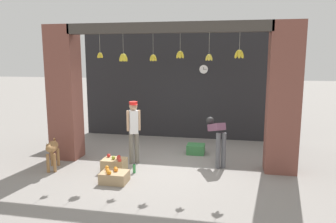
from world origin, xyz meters
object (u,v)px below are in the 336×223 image
object	(u,v)px
shopkeeper	(134,128)
fruit_crate_apples	(114,164)
produce_box_green	(196,149)
wall_clock	(204,69)
worker_stooping	(217,135)
fruit_crate_oranges	(114,177)
dog	(52,149)
water_bottle	(134,169)

from	to	relation	value
shopkeeper	fruit_crate_apples	world-z (taller)	shopkeeper
shopkeeper	produce_box_green	bearing A→B (deg)	-168.81
shopkeeper	wall_clock	size ratio (longest dim) A/B	5.47
worker_stooping	fruit_crate_oranges	size ratio (longest dim) A/B	2.00
shopkeeper	dog	bearing A→B (deg)	-2.08
worker_stooping	wall_clock	world-z (taller)	wall_clock
dog	wall_clock	bearing A→B (deg)	118.72
water_bottle	shopkeeper	bearing A→B (deg)	107.12
worker_stooping	fruit_crate_apples	distance (m)	2.53
fruit_crate_apples	water_bottle	size ratio (longest dim) A/B	2.39
worker_stooping	wall_clock	distance (m)	2.97
fruit_crate_apples	water_bottle	distance (m)	0.50
produce_box_green	water_bottle	bearing A→B (deg)	-124.47
shopkeeper	worker_stooping	bearing A→B (deg)	161.03
shopkeeper	produce_box_green	distance (m)	1.94
fruit_crate_apples	wall_clock	distance (m)	4.34
produce_box_green	wall_clock	xyz separation A→B (m)	(0.03, 1.68, 2.09)
fruit_crate_oranges	wall_clock	distance (m)	4.81
shopkeeper	fruit_crate_oranges	distance (m)	1.50
fruit_crate_apples	produce_box_green	bearing A→B (deg)	45.30
produce_box_green	water_bottle	xyz separation A→B (m)	(-1.21, -1.76, -0.03)
fruit_crate_oranges	produce_box_green	xyz separation A→B (m)	(1.45, 2.38, 0.00)
fruit_crate_oranges	produce_box_green	size ratio (longest dim) A/B	1.18
dog	fruit_crate_apples	distance (m)	1.50
dog	worker_stooping	xyz separation A→B (m)	(3.75, 1.07, 0.25)
wall_clock	dog	bearing A→B (deg)	-131.54
wall_clock	produce_box_green	bearing A→B (deg)	-90.87
worker_stooping	water_bottle	world-z (taller)	worker_stooping
produce_box_green	fruit_crate_oranges	bearing A→B (deg)	-121.35
dog	produce_box_green	world-z (taller)	dog
water_bottle	wall_clock	world-z (taller)	wall_clock
dog	produce_box_green	distance (m)	3.69
fruit_crate_oranges	wall_clock	bearing A→B (deg)	70.03
water_bottle	fruit_crate_oranges	bearing A→B (deg)	-111.45
shopkeeper	wall_clock	xyz separation A→B (m)	(1.43, 2.78, 1.32)
fruit_crate_apples	worker_stooping	bearing A→B (deg)	21.21
worker_stooping	dog	bearing A→B (deg)	169.31
fruit_crate_apples	wall_clock	world-z (taller)	wall_clock
fruit_crate_oranges	produce_box_green	distance (m)	2.79
dog	produce_box_green	size ratio (longest dim) A/B	1.81
dog	worker_stooping	world-z (taller)	worker_stooping
produce_box_green	water_bottle	size ratio (longest dim) A/B	2.15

